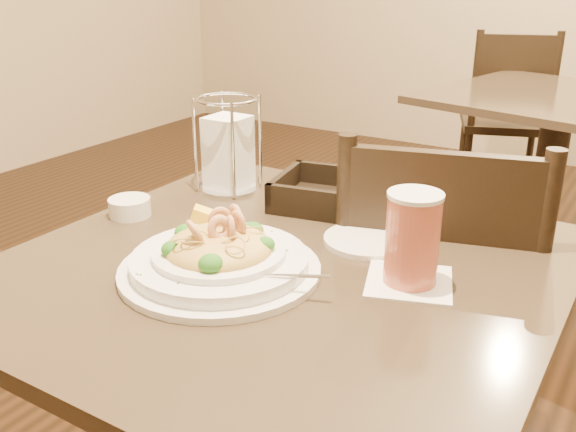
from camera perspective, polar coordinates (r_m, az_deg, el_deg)
The scene contains 10 objects.
main_table at distance 1.22m, azimuth -0.51°, elevation -14.15°, with size 0.90×0.90×0.74m.
background_table at distance 2.80m, azimuth 22.41°, elevation 5.17°, with size 1.07×1.07×0.74m.
dining_chair_near at distance 1.46m, azimuth 12.80°, elevation -8.86°, with size 0.52×0.52×0.93m.
dining_chair_far at distance 3.48m, azimuth 18.82°, elevation 8.44°, with size 0.54×0.54×0.93m.
pasta_bowl at distance 1.06m, azimuth -6.13°, elevation -3.58°, with size 0.37×0.33×0.11m.
drink_glass at distance 1.02m, azimuth 10.99°, elevation -2.05°, with size 0.17×0.17×0.15m.
bread_basket at distance 1.35m, azimuth 3.96°, elevation 1.77°, with size 0.26×0.23×0.06m.
napkin_caddy at distance 1.44m, azimuth -5.33°, elevation 5.80°, with size 0.13×0.13×0.21m.
side_plate at distance 1.19m, azimuth 7.11°, elevation -2.13°, with size 0.16×0.16×0.01m, color white.
butter_ramekin at distance 1.34m, azimuth -13.89°, elevation 0.78°, with size 0.08×0.08×0.04m, color white.
Camera 1 is at (0.53, -0.84, 1.22)m, focal length 40.00 mm.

